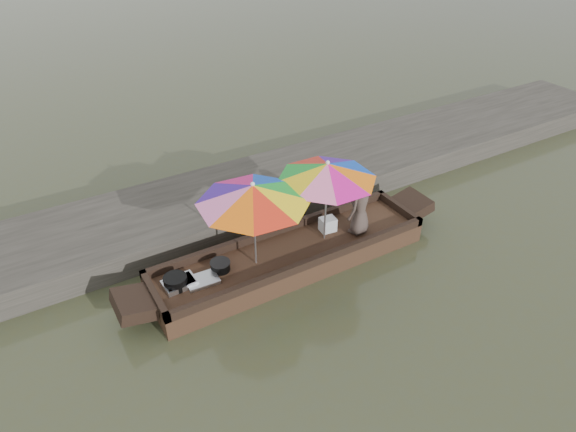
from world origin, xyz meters
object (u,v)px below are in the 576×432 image
umbrella_stern (326,201)px  charcoal_grill (220,266)px  cooking_pot (176,282)px  tray_scallop (202,280)px  tray_crayfish (180,283)px  supply_bag (328,224)px  umbrella_bow (254,225)px  boat_hull (291,258)px  vendor (360,206)px

umbrella_stern → charcoal_grill: bearing=176.3°
cooking_pot → tray_scallop: (0.40, -0.10, -0.07)m
cooking_pot → tray_crayfish: bearing=-2.6°
charcoal_grill → supply_bag: 2.15m
charcoal_grill → supply_bag: (2.15, 0.04, 0.06)m
tray_crayfish → umbrella_stern: umbrella_stern is taller
cooking_pot → charcoal_grill: bearing=1.7°
charcoal_grill → umbrella_bow: umbrella_bow is taller
tray_crayfish → supply_bag: supply_bag is taller
tray_crayfish → charcoal_grill: 0.72m
tray_crayfish → tray_scallop: 0.35m
supply_bag → umbrella_stern: bearing=-137.9°
supply_bag → umbrella_stern: 0.69m
cooking_pot → tray_scallop: 0.42m
tray_crayfish → umbrella_bow: umbrella_bow is taller
tray_scallop → umbrella_stern: bearing=-0.1°
supply_bag → tray_crayfish: bearing=-178.7°
boat_hull → supply_bag: 0.95m
tray_scallop → umbrella_stern: umbrella_stern is taller
boat_hull → umbrella_stern: (0.69, 0.00, 0.95)m
tray_crayfish → supply_bag: (2.87, 0.07, 0.09)m
cooking_pot → tray_crayfish: cooking_pot is taller
tray_crayfish → umbrella_stern: size_ratio=0.31×
tray_scallop → charcoal_grill: 0.40m
cooking_pot → umbrella_stern: umbrella_stern is taller
charcoal_grill → vendor: vendor is taller
cooking_pot → vendor: bearing=-4.2°
supply_bag → boat_hull: bearing=-169.2°
boat_hull → cooking_pot: (-2.05, 0.10, 0.27)m
umbrella_bow → vendor: bearing=-4.1°
tray_crayfish → umbrella_bow: 1.50m
tray_scallop → charcoal_grill: bearing=18.2°
umbrella_bow → cooking_pot: bearing=175.6°
boat_hull → cooking_pot: size_ratio=13.24×
tray_crayfish → supply_bag: 2.87m
charcoal_grill → vendor: 2.67m
charcoal_grill → supply_bag: size_ratio=1.13×
tray_scallop → supply_bag: bearing=3.7°
charcoal_grill → supply_bag: supply_bag is taller
boat_hull → umbrella_stern: size_ratio=2.94×
tray_scallop → supply_bag: size_ratio=1.84×
boat_hull → supply_bag: size_ratio=17.70×
boat_hull → tray_crayfish: bearing=177.1°
cooking_pot → supply_bag: 2.93m
supply_bag → umbrella_stern: (-0.19, -0.17, 0.65)m
tray_scallop → boat_hull: bearing=-0.1°
charcoal_grill → umbrella_stern: umbrella_stern is taller
vendor → umbrella_bow: 2.04m
tray_crayfish → umbrella_stern: (2.68, -0.10, 0.73)m
boat_hull → tray_scallop: size_ratio=9.62×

